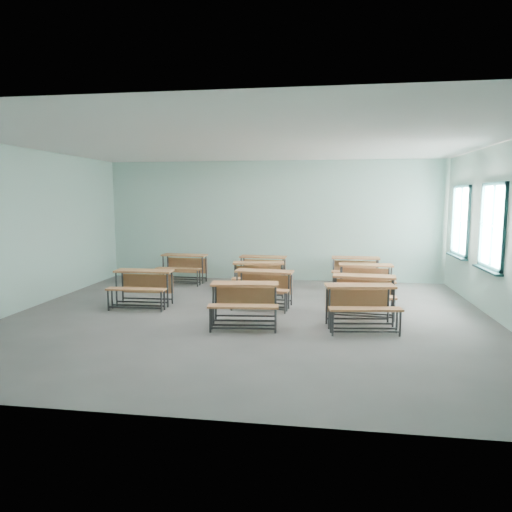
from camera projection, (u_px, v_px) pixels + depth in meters
The scene contains 11 objects.
room at pixel (253, 232), 8.36m from camera, with size 9.04×8.04×3.24m.
desk_unit_r0c1 at pixel (245, 297), 7.93m from camera, with size 1.25×0.91×0.74m.
desk_unit_r0c2 at pixel (361, 300), 7.74m from camera, with size 1.27×0.94×0.74m.
desk_unit_r1c0 at pixel (143, 282), 9.34m from camera, with size 1.20×0.83×0.74m.
desk_unit_r1c1 at pixel (263, 283), 9.29m from camera, with size 1.25×0.91×0.74m.
desk_unit_r1c2 at pixel (364, 289), 8.70m from camera, with size 1.24×0.89×0.74m.
desk_unit_r2c1 at pixel (258, 273), 10.50m from camera, with size 1.27×0.94×0.74m.
desk_unit_r2c2 at pixel (366, 275), 10.18m from camera, with size 1.19×0.81×0.74m.
desk_unit_r3c0 at pixel (183, 264), 11.94m from camera, with size 1.22×0.85×0.74m.
desk_unit_r3c1 at pixel (262, 266), 11.59m from camera, with size 1.22×0.85×0.74m.
desk_unit_r3c2 at pixel (355, 267), 11.40m from camera, with size 1.20×0.82×0.74m.
Camera 1 is at (1.35, -8.22, 2.22)m, focal length 32.00 mm.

